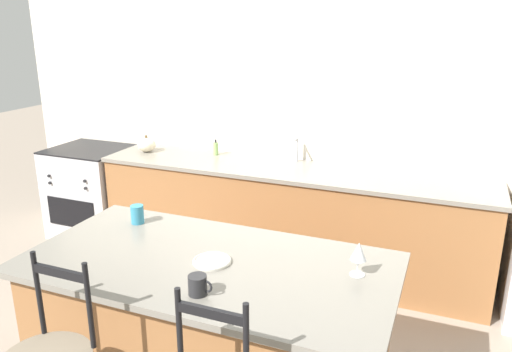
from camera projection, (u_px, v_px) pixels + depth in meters
The scene contains 12 objects.
ground_plane at pixel (272, 286), 4.23m from camera, with size 18.00×18.00×0.00m, color gray.
wall_back at pixel (302, 114), 4.47m from camera, with size 6.00×0.07×2.70m.
back_counter at pixel (288, 218), 4.43m from camera, with size 3.42×0.70×0.94m.
sink_faucet at pixel (297, 147), 4.43m from camera, with size 0.02×0.13×0.22m.
kitchen_island at pixel (210, 336), 2.78m from camera, with size 1.98×1.02×0.93m.
oven_range at pixel (94, 191), 5.17m from camera, with size 0.78×0.71×0.92m.
dinner_plate at pixel (212, 261), 2.62m from camera, with size 0.20×0.20×0.02m.
wine_glass at pixel (359, 252), 2.46m from camera, with size 0.08×0.08×0.18m.
coffee_mug at pixel (198, 285), 2.31m from camera, with size 0.12×0.09×0.10m.
tumbler_cup at pixel (137, 214), 3.12m from camera, with size 0.08×0.08×0.12m.
pumpkin_decoration at pixel (147, 145), 4.81m from camera, with size 0.17×0.17×0.16m.
soap_bottle at pixel (216, 149), 4.69m from camera, with size 0.05×0.05×0.15m.
Camera 1 is at (1.28, -3.54, 2.16)m, focal length 35.00 mm.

